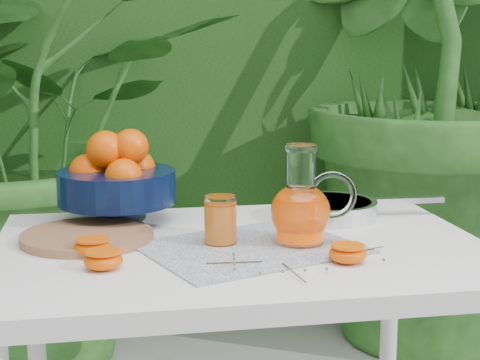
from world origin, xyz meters
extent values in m
cube|color=#1C4413|center=(0.00, 2.20, 1.25)|extent=(8.00, 1.20, 2.50)
imported|color=#25511C|center=(-0.68, 1.24, 0.90)|extent=(2.03, 2.03, 1.80)
imported|color=#25511C|center=(0.79, 1.28, 1.04)|extent=(2.54, 2.54, 2.08)
cube|color=white|center=(-0.11, 0.00, 0.73)|extent=(1.00, 0.70, 0.04)
cylinder|color=white|center=(0.34, 0.30, 0.35)|extent=(0.04, 0.04, 0.71)
cube|color=#0C1A47|center=(-0.10, -0.04, 0.75)|extent=(0.49, 0.44, 0.00)
cylinder|color=olive|center=(-0.43, 0.08, 0.76)|extent=(0.36, 0.36, 0.02)
cylinder|color=black|center=(-0.36, 0.24, 0.77)|extent=(0.12, 0.12, 0.04)
cylinder|color=black|center=(-0.36, 0.24, 0.83)|extent=(0.33, 0.33, 0.08)
sphere|color=#ED6702|center=(-0.43, 0.26, 0.86)|extent=(0.10, 0.10, 0.08)
sphere|color=#ED6702|center=(-0.31, 0.29, 0.86)|extent=(0.10, 0.10, 0.08)
sphere|color=#ED6702|center=(-0.35, 0.18, 0.86)|extent=(0.10, 0.10, 0.08)
sphere|color=#ED6702|center=(-0.38, 0.31, 0.86)|extent=(0.10, 0.10, 0.08)
sphere|color=#ED6702|center=(-0.38, 0.24, 0.92)|extent=(0.10, 0.10, 0.09)
sphere|color=#ED6702|center=(-0.33, 0.24, 0.92)|extent=(0.10, 0.10, 0.08)
cylinder|color=white|center=(0.00, -0.02, 0.76)|extent=(0.12, 0.12, 0.01)
ellipsoid|color=white|center=(0.00, -0.02, 0.82)|extent=(0.15, 0.15, 0.12)
cylinder|color=white|center=(0.00, -0.02, 0.91)|extent=(0.07, 0.07, 0.08)
cylinder|color=white|center=(0.00, -0.02, 0.95)|extent=(0.08, 0.08, 0.01)
torus|color=white|center=(0.06, -0.04, 0.85)|extent=(0.10, 0.04, 0.10)
cylinder|color=#FD5505|center=(0.00, -0.02, 0.80)|extent=(0.12, 0.12, 0.09)
cylinder|color=white|center=(-0.16, 0.00, 0.80)|extent=(0.07, 0.07, 0.10)
cylinder|color=orange|center=(-0.16, 0.00, 0.79)|extent=(0.06, 0.06, 0.08)
cylinder|color=orange|center=(-0.16, 0.00, 0.84)|extent=(0.05, 0.05, 0.00)
cylinder|color=silver|center=(0.13, 0.19, 0.77)|extent=(0.23, 0.23, 0.04)
cylinder|color=silver|center=(0.13, 0.19, 0.79)|extent=(0.20, 0.20, 0.01)
cube|color=silver|center=(0.32, 0.18, 0.79)|extent=(0.17, 0.03, 0.01)
ellipsoid|color=#ED6702|center=(-0.39, -0.12, 0.77)|extent=(0.07, 0.07, 0.03)
cylinder|color=orange|center=(-0.39, -0.12, 0.78)|extent=(0.07, 0.07, 0.00)
ellipsoid|color=#ED6702|center=(-0.41, -0.03, 0.77)|extent=(0.07, 0.07, 0.03)
cylinder|color=orange|center=(-0.41, -0.03, 0.78)|extent=(0.07, 0.07, 0.00)
ellipsoid|color=#ED6702|center=(0.06, -0.16, 0.77)|extent=(0.07, 0.07, 0.03)
cylinder|color=orange|center=(0.06, -0.16, 0.78)|extent=(0.07, 0.07, 0.00)
cylinder|color=#4F3624|center=(-0.06, -0.22, 0.76)|extent=(0.02, 0.11, 0.00)
sphere|color=#526C38|center=(-0.12, -0.22, 0.76)|extent=(0.01, 0.01, 0.01)
sphere|color=#526C38|center=(-0.08, -0.22, 0.76)|extent=(0.01, 0.01, 0.01)
sphere|color=#526C38|center=(-0.04, -0.22, 0.76)|extent=(0.01, 0.01, 0.01)
sphere|color=#526C38|center=(0.00, -0.22, 0.76)|extent=(0.01, 0.01, 0.01)
cylinder|color=#4F3624|center=(0.09, -0.11, 0.76)|extent=(0.13, 0.05, 0.00)
sphere|color=#526C38|center=(0.06, -0.04, 0.76)|extent=(0.01, 0.01, 0.01)
sphere|color=#526C38|center=(0.08, -0.09, 0.76)|extent=(0.01, 0.01, 0.01)
sphere|color=#526C38|center=(0.10, -0.14, 0.76)|extent=(0.01, 0.01, 0.01)
sphere|color=#526C38|center=(0.12, -0.18, 0.76)|extent=(0.01, 0.01, 0.01)
cylinder|color=#4F3624|center=(-0.15, -0.14, 0.76)|extent=(0.10, 0.01, 0.00)
sphere|color=#526C38|center=(-0.16, -0.19, 0.76)|extent=(0.01, 0.01, 0.01)
sphere|color=#526C38|center=(-0.16, -0.16, 0.76)|extent=(0.01, 0.01, 0.01)
sphere|color=#526C38|center=(-0.15, -0.12, 0.76)|extent=(0.01, 0.01, 0.01)
sphere|color=#526C38|center=(-0.15, -0.09, 0.76)|extent=(0.01, 0.01, 0.01)
camera|label=1|loc=(-0.38, -1.43, 1.16)|focal=55.00mm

